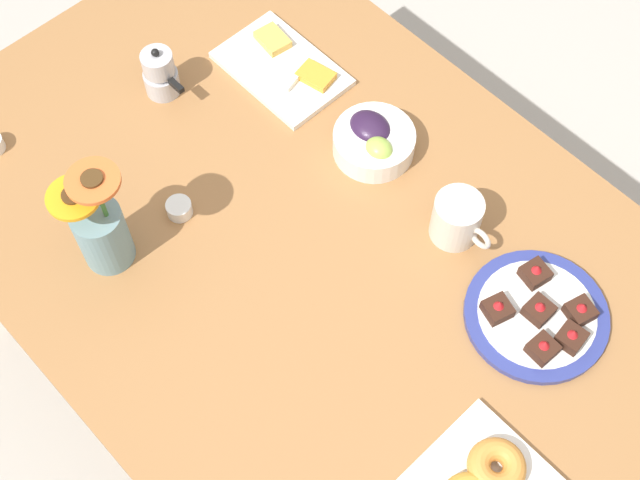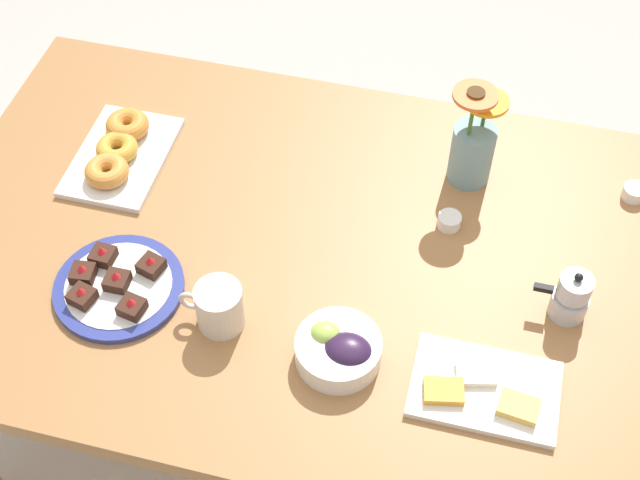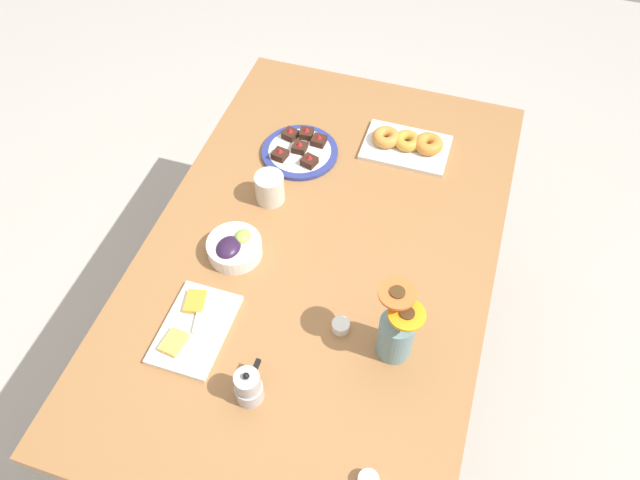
# 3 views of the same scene
# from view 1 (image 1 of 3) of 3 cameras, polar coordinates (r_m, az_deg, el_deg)

# --- Properties ---
(ground_plane) EXTENTS (6.00, 6.00, 0.00)m
(ground_plane) POSITION_cam_1_polar(r_m,az_deg,el_deg) (2.29, 0.00, -9.64)
(ground_plane) COLOR #B7B2A8
(dining_table) EXTENTS (1.60, 1.00, 0.74)m
(dining_table) POSITION_cam_1_polar(r_m,az_deg,el_deg) (1.69, 0.00, -2.09)
(dining_table) COLOR #9E6B3D
(dining_table) RESTS_ON ground_plane
(coffee_mug) EXTENTS (0.12, 0.09, 0.10)m
(coffee_mug) POSITION_cam_1_polar(r_m,az_deg,el_deg) (1.61, 8.77, 1.37)
(coffee_mug) COLOR beige
(coffee_mug) RESTS_ON dining_table
(grape_bowl) EXTENTS (0.16, 0.16, 0.07)m
(grape_bowl) POSITION_cam_1_polar(r_m,az_deg,el_deg) (1.71, 3.44, 6.39)
(grape_bowl) COLOR white
(grape_bowl) RESTS_ON dining_table
(cheese_platter) EXTENTS (0.26, 0.17, 0.03)m
(cheese_platter) POSITION_cam_1_polar(r_m,az_deg,el_deg) (1.85, -2.37, 10.99)
(cheese_platter) COLOR white
(cheese_platter) RESTS_ON dining_table
(jam_cup_honey) EXTENTS (0.05, 0.05, 0.03)m
(jam_cup_honey) POSITION_cam_1_polar(r_m,az_deg,el_deg) (1.66, -9.00, 2.03)
(jam_cup_honey) COLOR white
(jam_cup_honey) RESTS_ON dining_table
(dessert_plate) EXTENTS (0.25, 0.25, 0.05)m
(dessert_plate) POSITION_cam_1_polar(r_m,az_deg,el_deg) (1.59, 13.76, -4.69)
(dessert_plate) COLOR navy
(dessert_plate) RESTS_ON dining_table
(flower_vase) EXTENTS (0.11, 0.12, 0.25)m
(flower_vase) POSITION_cam_1_polar(r_m,az_deg,el_deg) (1.58, -13.85, 0.61)
(flower_vase) COLOR #6B939E
(flower_vase) RESTS_ON dining_table
(moka_pot) EXTENTS (0.11, 0.07, 0.12)m
(moka_pot) POSITION_cam_1_polar(r_m,az_deg,el_deg) (1.81, -10.19, 10.42)
(moka_pot) COLOR #B7B7BC
(moka_pot) RESTS_ON dining_table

